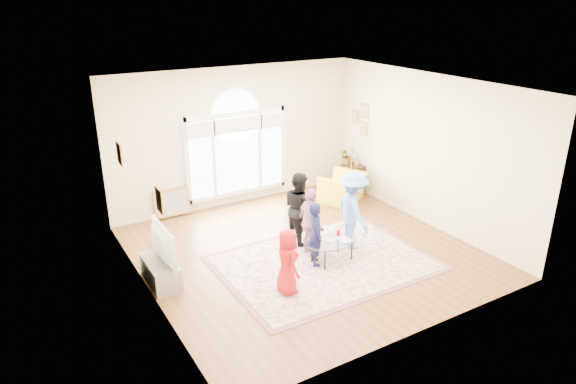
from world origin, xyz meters
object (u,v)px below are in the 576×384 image
coffee_table (332,242)px  area_rug (324,263)px  television (158,244)px  armchair (343,188)px  tv_console (160,272)px

coffee_table → area_rug: bearing=170.7°
area_rug → television: bearing=162.6°
coffee_table → armchair: bearing=43.9°
tv_console → armchair: size_ratio=0.96×
armchair → tv_console: bearing=-12.6°
tv_console → television: (0.01, -0.00, 0.53)m
television → armchair: television is taller
television → armchair: (4.92, 1.42, -0.40)m
area_rug → coffee_table: size_ratio=3.30×
television → coffee_table: 3.11m
tv_console → television: television is taller
armchair → television: bearing=-12.5°
area_rug → tv_console: size_ratio=3.60×
area_rug → coffee_table: 0.42m
tv_console → coffee_table: bearing=-16.7°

